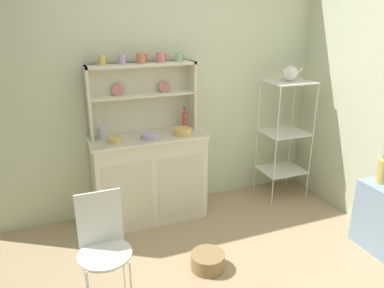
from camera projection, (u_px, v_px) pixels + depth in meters
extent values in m
cube|color=beige|center=(169.00, 88.00, 3.65)|extent=(3.84, 0.05, 2.50)
cube|color=silver|center=(150.00, 178.00, 3.60)|extent=(1.06, 0.42, 0.87)
cube|color=beige|center=(129.00, 196.00, 3.34)|extent=(0.45, 0.01, 0.61)
cube|color=beige|center=(181.00, 187.00, 3.52)|extent=(0.45, 0.01, 0.61)
cube|color=#EEE6CE|center=(148.00, 137.00, 3.46)|extent=(1.09, 0.45, 0.02)
cube|color=beige|center=(141.00, 97.00, 3.52)|extent=(1.02, 0.02, 0.66)
cube|color=silver|center=(89.00, 103.00, 3.28)|extent=(0.02, 0.18, 0.66)
cube|color=silver|center=(192.00, 95.00, 3.62)|extent=(0.02, 0.18, 0.66)
cube|color=silver|center=(143.00, 95.00, 3.44)|extent=(0.98, 0.16, 0.02)
cube|color=silver|center=(141.00, 65.00, 3.34)|extent=(1.02, 0.18, 0.02)
cylinder|color=#D17A84|center=(118.00, 90.00, 3.37)|extent=(0.11, 0.03, 0.11)
cylinder|color=#D17A84|center=(164.00, 87.00, 3.53)|extent=(0.11, 0.03, 0.11)
cylinder|color=silver|center=(276.00, 149.00, 3.76)|extent=(0.01, 0.01, 1.30)
cylinder|color=silver|center=(312.00, 143.00, 3.91)|extent=(0.01, 0.01, 1.30)
cylinder|color=silver|center=(257.00, 138.00, 4.09)|extent=(0.01, 0.01, 1.30)
cylinder|color=silver|center=(291.00, 133.00, 4.24)|extent=(0.01, 0.01, 1.30)
cube|color=silver|center=(289.00, 82.00, 3.78)|extent=(0.47, 0.39, 0.01)
cube|color=silver|center=(285.00, 132.00, 3.97)|extent=(0.47, 0.39, 0.01)
cube|color=silver|center=(281.00, 170.00, 4.12)|extent=(0.47, 0.39, 0.01)
cylinder|color=white|center=(85.00, 274.00, 2.59)|extent=(0.01, 0.01, 0.45)
cylinder|color=white|center=(123.00, 265.00, 2.68)|extent=(0.01, 0.01, 0.45)
cylinder|color=white|center=(105.00, 254.00, 2.44)|extent=(0.36, 0.36, 0.02)
cube|color=white|center=(100.00, 218.00, 2.49)|extent=(0.31, 0.02, 0.40)
cylinder|color=#93754C|center=(208.00, 261.00, 2.98)|extent=(0.28, 0.28, 0.13)
cylinder|color=#DBB760|center=(102.00, 60.00, 3.20)|extent=(0.07, 0.07, 0.09)
torus|color=#DBB760|center=(107.00, 59.00, 3.22)|extent=(0.01, 0.05, 0.05)
cylinder|color=#B79ECC|center=(122.00, 60.00, 3.27)|extent=(0.07, 0.07, 0.08)
torus|color=#B79ECC|center=(127.00, 59.00, 3.28)|extent=(0.01, 0.05, 0.05)
cylinder|color=#C67556|center=(141.00, 58.00, 3.32)|extent=(0.08, 0.08, 0.09)
torus|color=#C67556|center=(146.00, 57.00, 3.34)|extent=(0.01, 0.05, 0.05)
cylinder|color=#D17A84|center=(161.00, 57.00, 3.39)|extent=(0.08, 0.08, 0.09)
torus|color=#D17A84|center=(166.00, 57.00, 3.40)|extent=(0.01, 0.05, 0.05)
cylinder|color=#9EB78E|center=(179.00, 57.00, 3.45)|extent=(0.07, 0.07, 0.08)
torus|color=#9EB78E|center=(183.00, 56.00, 3.46)|extent=(0.01, 0.05, 0.05)
cylinder|color=#DBB760|center=(115.00, 140.00, 3.27)|extent=(0.12, 0.12, 0.05)
cylinder|color=#B79ECC|center=(150.00, 136.00, 3.38)|extent=(0.16, 0.16, 0.05)
cylinder|color=#DBB760|center=(182.00, 131.00, 3.49)|extent=(0.17, 0.17, 0.06)
cylinder|color=#B74C47|center=(185.00, 121.00, 3.64)|extent=(0.05, 0.05, 0.16)
cylinder|color=#B74C47|center=(185.00, 111.00, 3.61)|extent=(0.02, 0.02, 0.04)
cylinder|color=#4C382D|center=(185.00, 108.00, 3.60)|extent=(0.03, 0.03, 0.01)
cylinder|color=#B2B7C6|center=(103.00, 133.00, 3.37)|extent=(0.08, 0.08, 0.11)
cylinder|color=silver|center=(99.00, 125.00, 3.34)|extent=(0.02, 0.03, 0.16)
ellipsoid|color=silver|center=(99.00, 116.00, 3.31)|extent=(0.02, 0.01, 0.01)
cylinder|color=silver|center=(100.00, 123.00, 3.35)|extent=(0.04, 0.03, 0.19)
ellipsoid|color=silver|center=(99.00, 112.00, 3.32)|extent=(0.02, 0.01, 0.01)
sphere|color=white|center=(290.00, 73.00, 3.75)|extent=(0.16, 0.16, 0.16)
sphere|color=silver|center=(291.00, 65.00, 3.72)|extent=(0.02, 0.02, 0.02)
cylinder|color=white|center=(299.00, 72.00, 3.78)|extent=(0.09, 0.02, 0.07)
torus|color=white|center=(282.00, 74.00, 3.72)|extent=(0.01, 0.10, 0.10)
cylinder|color=#DBB760|center=(383.00, 171.00, 3.11)|extent=(0.09, 0.09, 0.21)
cylinder|color=#4C844C|center=(384.00, 154.00, 3.05)|extent=(0.00, 0.01, 0.15)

